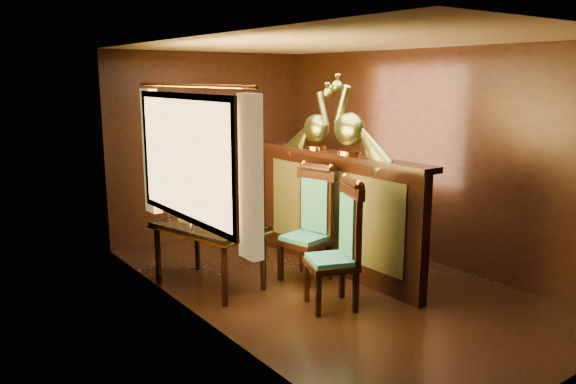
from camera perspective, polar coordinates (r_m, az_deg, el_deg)
name	(u,v)px	position (r m, az deg, el deg)	size (l,w,h in m)	color
ground	(329,284)	(6.08, 4.20, -9.32)	(5.00, 5.00, 0.00)	black
room_shell	(324,137)	(5.67, 3.67, 5.64)	(3.04, 5.04, 2.52)	black
partition	(335,210)	(6.29, 4.76, -1.82)	(0.26, 2.70, 1.36)	black
dining_table	(208,231)	(5.88, -8.11, -3.91)	(0.96, 1.28, 0.88)	black
chair_left	(343,240)	(5.35, 5.61, -4.88)	(0.59, 0.61, 1.26)	black
chair_right	(312,219)	(6.08, 2.45, -2.74)	(0.55, 0.56, 1.27)	black
peacock_left	(350,114)	(5.98, 6.31, 7.84)	(0.27, 0.71, 0.85)	#1A503A
peacock_right	(317,116)	(6.40, 2.92, 7.72)	(0.24, 0.63, 0.75)	#1A503A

